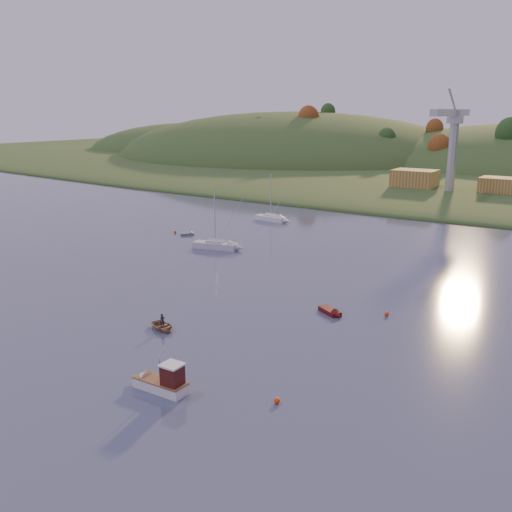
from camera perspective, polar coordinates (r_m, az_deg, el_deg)
The scene contains 19 objects.
ground at distance 53.21m, azimuth -21.56°, elevation -11.63°, with size 500.00×500.00×0.00m, color #333853.
shore_slope at distance 196.87m, azimuth 21.59°, elevation 6.83°, with size 640.00×150.00×7.00m, color #32491D.
hill_left_far at distance 314.53m, azimuth -6.28°, elevation 10.19°, with size 120.00×100.00×32.00m, color #32491D.
hill_left at distance 262.21m, azimuth 3.60°, elevation 9.43°, with size 170.00×140.00×44.00m, color #32491D.
hillside_trees at distance 216.36m, azimuth 22.75°, elevation 7.31°, with size 280.00×50.00×32.00m, color #184016, non-canonical shape.
wharf at distance 154.00m, azimuth 19.98°, elevation 5.58°, with size 42.00×16.00×2.40m, color slate.
shed_west at distance 158.00m, azimuth 15.58°, elevation 7.44°, with size 11.00×8.00×4.80m, color #9A6633.
shed_east at distance 153.90m, azimuth 23.16°, elevation 6.49°, with size 9.00×7.00×4.00m, color #9A6633.
dock_crane at distance 149.86m, azimuth 19.03°, elevation 11.60°, with size 3.20×28.00×20.30m.
fishing_boat at distance 48.84m, azimuth -9.85°, elevation -12.16°, with size 5.60×1.83×3.56m.
sailboat_near at distance 95.30m, azimuth -4.09°, elevation 1.15°, with size 7.86×3.93×10.46m.
sailboat_far at distance 119.41m, azimuth 1.49°, elevation 3.86°, with size 7.25×2.81×9.82m.
canoe at distance 61.17m, azimuth -9.32°, elevation -6.97°, with size 2.51×3.51×0.73m, color #967752.
paddler at distance 61.04m, azimuth -9.33°, elevation -6.63°, with size 0.55×0.36×1.50m, color black.
red_tender at distance 65.11m, azimuth 7.72°, elevation -5.67°, with size 3.74×2.89×1.23m.
grey_dinghy at distance 106.37m, azimuth -6.64°, elevation 2.21°, with size 2.49×2.71×1.01m.
buoy_0 at distance 46.30m, azimuth 2.11°, elevation -14.25°, with size 0.50×0.50×0.50m, color #FF420D.
buoy_1 at distance 65.96m, azimuth 12.94°, elevation -5.66°, with size 0.50×0.50×0.50m, color #FF420D.
buoy_2 at distance 108.30m, azimuth -8.09°, elevation 2.41°, with size 0.50×0.50×0.50m, color #FF420D.
Camera 1 is at (40.43, -26.36, 22.42)m, focal length 40.00 mm.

